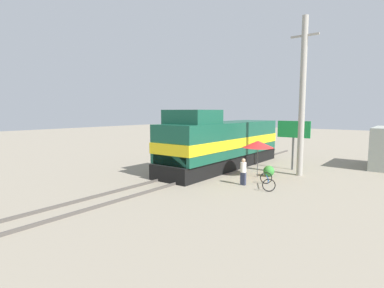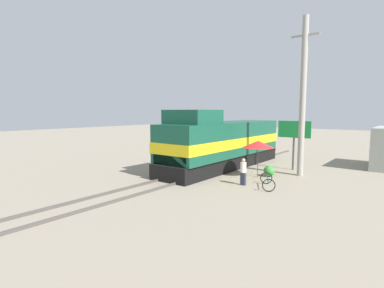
{
  "view_description": "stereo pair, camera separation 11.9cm",
  "coord_description": "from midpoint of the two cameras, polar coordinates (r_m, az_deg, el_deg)",
  "views": [
    {
      "loc": [
        11.98,
        -17.55,
        4.31
      ],
      "look_at": [
        1.2,
        -3.44,
        2.37
      ],
      "focal_mm": 28.0,
      "sensor_mm": 36.0,
      "label": 1
    },
    {
      "loc": [
        12.07,
        -17.48,
        4.31
      ],
      "look_at": [
        1.2,
        -3.44,
        2.37
      ],
      "focal_mm": 28.0,
      "sensor_mm": 36.0,
      "label": 2
    }
  ],
  "objects": [
    {
      "name": "bicycle",
      "position": [
        17.62,
        14.36,
        -6.9
      ],
      "size": [
        1.5,
        1.96,
        0.71
      ],
      "rotation": [
        0.0,
        0.0,
        0.49
      ],
      "color": "black",
      "rests_on": "ground_plane"
    },
    {
      "name": "utility_pole",
      "position": [
        21.19,
        20.51,
        8.45
      ],
      "size": [
        1.8,
        0.4,
        10.43
      ],
      "color": "#9E998E",
      "rests_on": "ground_plane"
    },
    {
      "name": "shrub_cluster",
      "position": [
        20.62,
        14.63,
        -5.01
      ],
      "size": [
        0.72,
        0.72,
        0.72
      ],
      "primitive_type": "sphere",
      "color": "#388C38",
      "rests_on": "ground_plane"
    },
    {
      "name": "rail_far",
      "position": [
        21.27,
        4.83,
        -5.27
      ],
      "size": [
        0.08,
        28.5,
        0.15
      ],
      "primitive_type": "cube",
      "color": "#4C4742",
      "rests_on": "ground_plane"
    },
    {
      "name": "rail_near",
      "position": [
        22.07,
        1.69,
        -4.83
      ],
      "size": [
        0.08,
        28.5,
        0.15
      ],
      "primitive_type": "cube",
      "color": "#4C4742",
      "rests_on": "ground_plane"
    },
    {
      "name": "locomotive",
      "position": [
        22.86,
        5.79,
        0.13
      ],
      "size": [
        3.19,
        13.19,
        4.41
      ],
      "color": "black",
      "rests_on": "ground_plane"
    },
    {
      "name": "person_bystander",
      "position": [
        17.82,
        9.94,
        -5.06
      ],
      "size": [
        0.34,
        0.34,
        1.58
      ],
      "color": "#2D3347",
      "rests_on": "ground_plane"
    },
    {
      "name": "billboard_sign",
      "position": [
        23.19,
        19.02,
        2.09
      ],
      "size": [
        2.4,
        0.12,
        3.61
      ],
      "color": "#595959",
      "rests_on": "ground_plane"
    },
    {
      "name": "vendor_umbrella",
      "position": [
        19.99,
        12.68,
        -0.04
      ],
      "size": [
        2.02,
        2.02,
        2.41
      ],
      "color": "#4C4C4C",
      "rests_on": "ground_plane"
    },
    {
      "name": "ground_plane",
      "position": [
        21.67,
        3.23,
        -5.24
      ],
      "size": [
        120.0,
        120.0,
        0.0
      ],
      "primitive_type": "plane",
      "color": "gray"
    }
  ]
}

